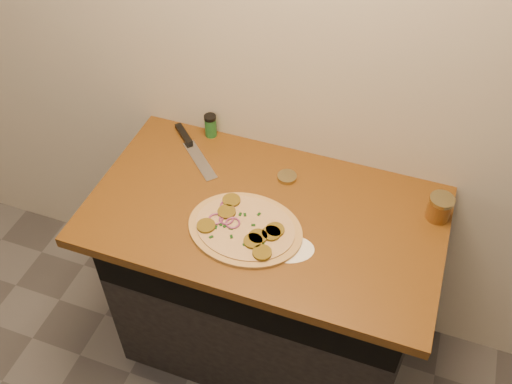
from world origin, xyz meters
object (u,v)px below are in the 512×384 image
at_px(spice_shaker, 211,126).
at_px(salsa_jar, 440,208).
at_px(pizza, 245,228).
at_px(chefs_knife, 191,146).

bearing_deg(spice_shaker, salsa_jar, -8.81).
relative_size(pizza, chefs_knife, 1.50).
xyz_separation_m(pizza, chefs_knife, (-0.33, 0.31, -0.00)).
bearing_deg(pizza, chefs_knife, 136.73).
relative_size(chefs_knife, spice_shaker, 2.86).
bearing_deg(spice_shaker, chefs_knife, -114.72).
xyz_separation_m(salsa_jar, spice_shaker, (-0.88, 0.14, 0.00)).
height_order(salsa_jar, spice_shaker, spice_shaker).
bearing_deg(chefs_knife, pizza, -43.27).
bearing_deg(salsa_jar, pizza, -155.09).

